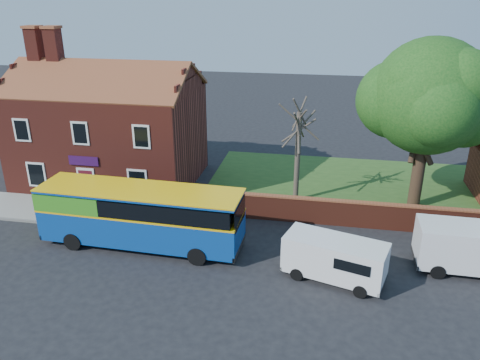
% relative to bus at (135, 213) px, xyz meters
% --- Properties ---
extents(ground, '(120.00, 120.00, 0.00)m').
position_rel_bus_xyz_m(ground, '(1.72, -2.75, -1.86)').
color(ground, black).
rests_on(ground, ground).
extents(pavement, '(18.00, 3.50, 0.12)m').
position_rel_bus_xyz_m(pavement, '(-5.28, 3.00, -1.80)').
color(pavement, gray).
rests_on(pavement, ground).
extents(kerb, '(18.00, 0.15, 0.14)m').
position_rel_bus_xyz_m(kerb, '(-5.28, 1.25, -1.79)').
color(kerb, slate).
rests_on(kerb, ground).
extents(grass_strip, '(26.00, 12.00, 0.04)m').
position_rel_bus_xyz_m(grass_strip, '(14.72, 10.25, -1.84)').
color(grass_strip, '#426B28').
rests_on(grass_strip, ground).
extents(shop_building, '(12.30, 8.13, 10.50)m').
position_rel_bus_xyz_m(shop_building, '(-5.30, 8.75, 1.55)').
color(shop_building, maroon).
rests_on(shop_building, ground).
extents(boundary_wall, '(22.00, 0.38, 1.60)m').
position_rel_bus_xyz_m(boundary_wall, '(14.72, 4.25, -1.05)').
color(boundary_wall, maroon).
rests_on(boundary_wall, ground).
extents(bus, '(10.86, 3.10, 3.28)m').
position_rel_bus_xyz_m(bus, '(0.00, 0.00, 0.00)').
color(bus, '#0D4199').
rests_on(bus, ground).
extents(van_near, '(5.06, 3.15, 2.07)m').
position_rel_bus_xyz_m(van_near, '(10.48, -1.42, -0.70)').
color(van_near, white).
rests_on(van_near, ground).
extents(van_far, '(5.44, 2.34, 2.37)m').
position_rel_bus_xyz_m(van_far, '(17.13, 0.51, -0.53)').
color(van_far, white).
rests_on(van_far, ground).
extents(large_tree, '(8.61, 6.81, 10.50)m').
position_rel_bus_xyz_m(large_tree, '(15.56, 7.86, 5.01)').
color(large_tree, black).
rests_on(large_tree, ground).
extents(bare_tree, '(2.43, 2.90, 6.48)m').
position_rel_bus_xyz_m(bare_tree, '(8.03, 7.24, 1.47)').
color(bare_tree, '#4C4238').
rests_on(bare_tree, ground).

